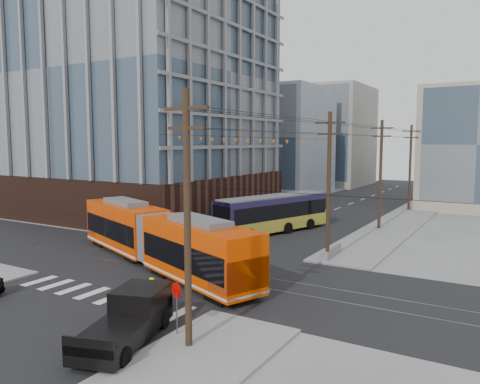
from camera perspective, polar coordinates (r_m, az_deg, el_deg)
name	(u,v)px	position (r m, az deg, el deg)	size (l,w,h in m)	color
ground	(138,282)	(30.77, -12.33, -10.70)	(160.00, 160.00, 0.00)	slate
office_building	(132,98)	(61.55, -13.07, 11.06)	(30.00, 25.00, 28.60)	#381E16
bg_bldg_nw_near	(271,141)	(82.34, 3.80, 6.23)	(18.00, 16.00, 18.00)	#8C99A5
bg_bldg_nw_far	(327,136)	(99.53, 10.61, 6.69)	(16.00, 18.00, 20.00)	gray
utility_pole_near	(187,222)	(19.68, -6.43, -3.66)	(0.30, 0.30, 11.00)	black
utility_pole_far	(429,163)	(78.41, 22.06, 3.24)	(0.30, 0.30, 11.00)	black
streetcar	(158,238)	(33.91, -10.00, -5.54)	(21.06, 2.96, 4.06)	#D53800
city_bus	(274,213)	(45.90, 4.11, -2.62)	(2.86, 13.19, 3.74)	#1C1539
pickup_truck	(125,321)	(21.79, -13.89, -15.07)	(2.14, 6.00, 2.04)	black
parked_car_silver	(194,227)	(44.35, -5.63, -4.30)	(1.75, 5.02, 1.65)	#B4B8C1
parked_car_white	(227,221)	(48.48, -1.63, -3.56)	(1.90, 4.68, 1.36)	silver
parked_car_grey	(245,216)	(51.57, 0.56, -2.91)	(2.44, 5.30, 1.47)	slate
pedestrian	(153,294)	(25.58, -10.57, -12.11)	(0.64, 0.42, 1.75)	#ADFF04
stop_sign	(177,312)	(22.00, -7.71, -14.25)	(0.72, 0.72, 2.38)	#C80300
jersey_barrier	(331,252)	(36.85, 11.03, -7.25)	(0.86, 3.82, 0.76)	slate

